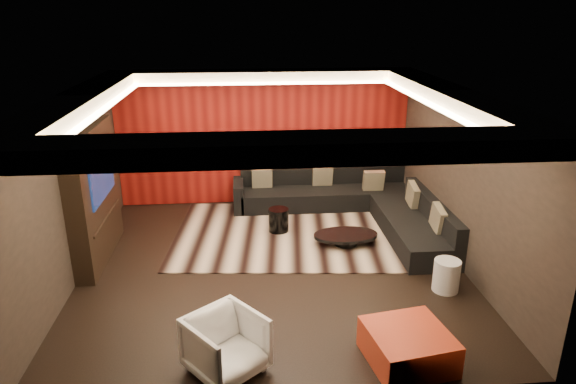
{
  "coord_description": "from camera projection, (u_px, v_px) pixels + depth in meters",
  "views": [
    {
      "loc": [
        -0.4,
        -7.4,
        3.96
      ],
      "look_at": [
        0.3,
        0.6,
        1.05
      ],
      "focal_mm": 32.0,
      "sensor_mm": 36.0,
      "label": 1
    }
  ],
  "objects": [
    {
      "name": "tv_shelf",
      "position": [
        107.0,
        217.0,
        8.42
      ],
      "size": [
        0.04,
        1.6,
        0.04
      ],
      "primitive_type": "cube",
      "color": "black",
      "rests_on": "ground"
    },
    {
      "name": "soffit_left",
      "position": [
        79.0,
        103.0,
        7.18
      ],
      "size": [
        0.6,
        4.8,
        0.22
      ],
      "primitive_type": "cube",
      "color": "silver",
      "rests_on": "ground"
    },
    {
      "name": "coffee_table",
      "position": [
        346.0,
        239.0,
        9.02
      ],
      "size": [
        1.15,
        1.15,
        0.19
      ],
      "primitive_type": "cylinder",
      "rotation": [
        0.0,
        0.0,
        0.02
      ],
      "color": "black",
      "rests_on": "rug"
    },
    {
      "name": "tv_surround",
      "position": [
        94.0,
        195.0,
        8.27
      ],
      "size": [
        0.3,
        2.0,
        2.2
      ],
      "primitive_type": "cube",
      "color": "black",
      "rests_on": "ground"
    },
    {
      "name": "orange_ottoman",
      "position": [
        408.0,
        346.0,
        6.02
      ],
      "size": [
        1.05,
        1.05,
        0.41
      ],
      "primitive_type": "cube",
      "rotation": [
        0.0,
        0.0,
        0.17
      ],
      "color": "#A23215",
      "rests_on": "floor"
    },
    {
      "name": "cove_front",
      "position": [
        284.0,
        148.0,
        5.22
      ],
      "size": [
        4.8,
        0.08,
        0.04
      ],
      "primitive_type": "cube",
      "color": "#FFD899",
      "rests_on": "ground"
    },
    {
      "name": "wall_back",
      "position": [
        264.0,
        137.0,
        10.66
      ],
      "size": [
        6.0,
        0.02,
        2.8
      ],
      "primitive_type": "cube",
      "color": "black",
      "rests_on": "ground"
    },
    {
      "name": "wall_left",
      "position": [
        69.0,
        190.0,
        7.59
      ],
      "size": [
        0.02,
        6.0,
        2.8
      ],
      "primitive_type": "cube",
      "color": "black",
      "rests_on": "ground"
    },
    {
      "name": "tv_screen",
      "position": [
        101.0,
        174.0,
        8.16
      ],
      "size": [
        0.04,
        1.3,
        0.8
      ],
      "primitive_type": "cube",
      "color": "black",
      "rests_on": "ground"
    },
    {
      "name": "soffit_back",
      "position": [
        263.0,
        76.0,
        9.93
      ],
      "size": [
        6.0,
        0.6,
        0.22
      ],
      "primitive_type": "cube",
      "color": "silver",
      "rests_on": "ground"
    },
    {
      "name": "white_side_table",
      "position": [
        446.0,
        276.0,
        7.53
      ],
      "size": [
        0.45,
        0.45,
        0.48
      ],
      "primitive_type": "cylinder",
      "rotation": [
        0.0,
        0.0,
        0.19
      ],
      "color": "silver",
      "rests_on": "floor"
    },
    {
      "name": "wall_right",
      "position": [
        462.0,
        179.0,
        8.09
      ],
      "size": [
        0.02,
        6.0,
        2.8
      ],
      "primitive_type": "cube",
      "color": "black",
      "rests_on": "ground"
    },
    {
      "name": "cove_left",
      "position": [
        104.0,
        109.0,
        7.24
      ],
      "size": [
        0.08,
        4.8,
        0.04
      ],
      "primitive_type": "cube",
      "color": "#FFD899",
      "rests_on": "ground"
    },
    {
      "name": "drum_stool",
      "position": [
        279.0,
        220.0,
        9.5
      ],
      "size": [
        0.46,
        0.46,
        0.44
      ],
      "primitive_type": "cylinder",
      "rotation": [
        0.0,
        0.0,
        -0.29
      ],
      "color": "black",
      "rests_on": "rug"
    },
    {
      "name": "soffit_front",
      "position": [
        287.0,
        148.0,
        4.87
      ],
      "size": [
        6.0,
        0.6,
        0.22
      ],
      "primitive_type": "cube",
      "color": "silver",
      "rests_on": "ground"
    },
    {
      "name": "floor",
      "position": [
        273.0,
        266.0,
        8.32
      ],
      "size": [
        6.0,
        6.0,
        0.02
      ],
      "primitive_type": "cube",
      "color": "black",
      "rests_on": "ground"
    },
    {
      "name": "rug",
      "position": [
        285.0,
        234.0,
        9.47
      ],
      "size": [
        4.25,
        3.35,
        0.02
      ],
      "primitive_type": "cube",
      "rotation": [
        0.0,
        0.0,
        -0.09
      ],
      "color": "tan",
      "rests_on": "floor"
    },
    {
      "name": "throw_pillows",
      "position": [
        357.0,
        188.0,
        10.01
      ],
      "size": [
        3.12,
        2.81,
        0.5
      ],
      "color": "beige",
      "rests_on": "sectional_sofa"
    },
    {
      "name": "ceiling",
      "position": [
        271.0,
        92.0,
        7.36
      ],
      "size": [
        6.0,
        6.0,
        0.02
      ],
      "primitive_type": "cube",
      "color": "silver",
      "rests_on": "ground"
    },
    {
      "name": "cove_back",
      "position": [
        264.0,
        83.0,
        9.64
      ],
      "size": [
        4.8,
        0.08,
        0.04
      ],
      "primitive_type": "cube",
      "color": "#FFD899",
      "rests_on": "ground"
    },
    {
      "name": "red_feature_wall",
      "position": [
        264.0,
        138.0,
        10.62
      ],
      "size": [
        5.98,
        0.05,
        2.78
      ],
      "primitive_type": "cube",
      "color": "#6B0C0A",
      "rests_on": "ground"
    },
    {
      "name": "sectional_sofa",
      "position": [
        355.0,
        206.0,
        10.11
      ],
      "size": [
        3.65,
        3.5,
        0.75
      ],
      "color": "black",
      "rests_on": "floor"
    },
    {
      "name": "cove_right",
      "position": [
        429.0,
        104.0,
        7.62
      ],
      "size": [
        0.08,
        4.8,
        0.04
      ],
      "primitive_type": "cube",
      "color": "#FFD899",
      "rests_on": "ground"
    },
    {
      "name": "soffit_right",
      "position": [
        452.0,
        97.0,
        7.62
      ],
      "size": [
        0.6,
        4.8,
        0.22
      ],
      "primitive_type": "cube",
      "color": "silver",
      "rests_on": "ground"
    },
    {
      "name": "striped_pouf",
      "position": [
        261.0,
        202.0,
        10.55
      ],
      "size": [
        0.65,
        0.65,
        0.32
      ],
      "primitive_type": "ellipsoid",
      "rotation": [
        0.0,
        0.0,
        0.15
      ],
      "color": "beige",
      "rests_on": "rug"
    },
    {
      "name": "armchair",
      "position": [
        226.0,
        345.0,
        5.8
      ],
      "size": [
        1.09,
        1.09,
        0.71
      ],
      "primitive_type": "imported",
      "rotation": [
        0.0,
        0.0,
        0.68
      ],
      "color": "white",
      "rests_on": "floor"
    }
  ]
}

